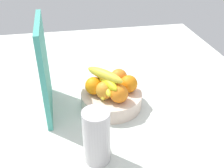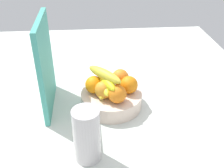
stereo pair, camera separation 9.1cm
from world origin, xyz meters
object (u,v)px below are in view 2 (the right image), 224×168
object	(u,v)px
orange_front_left	(129,85)
orange_top_stack	(117,94)
orange_front_right	(120,77)
thermos_tumbler	(87,135)
fruit_bowl	(112,99)
orange_center	(107,80)
cutting_board	(46,65)
orange_back_left	(94,85)
orange_back_right	(104,90)
banana_bunch	(105,81)

from	to	relation	value
orange_front_left	orange_top_stack	bearing A→B (deg)	137.42
orange_front_right	thermos_tumbler	bearing A→B (deg)	157.57
fruit_bowl	thermos_tumbler	size ratio (longest dim) A/B	1.32
fruit_bowl	orange_top_stack	bearing A→B (deg)	-167.25
orange_center	cutting_board	xyz separation A→B (cm)	(-1.74, 23.38, 8.46)
orange_front_left	cutting_board	distance (cm)	32.85
orange_top_stack	thermos_tumbler	world-z (taller)	thermos_tumbler
orange_back_left	orange_top_stack	size ratio (longest dim) A/B	1.00
orange_back_left	cutting_board	world-z (taller)	cutting_board
orange_top_stack	thermos_tumbler	size ratio (longest dim) A/B	0.38
orange_top_stack	orange_front_right	bearing A→B (deg)	-11.39
orange_back_left	orange_top_stack	world-z (taller)	same
fruit_bowl	cutting_board	world-z (taller)	cutting_board
orange_front_left	orange_top_stack	world-z (taller)	same
cutting_board	orange_back_right	bearing A→B (deg)	-105.83
orange_back_right	orange_front_left	bearing A→B (deg)	-76.92
orange_front_left	orange_back_right	distance (cm)	10.31
orange_top_stack	orange_back_left	bearing A→B (deg)	49.40
orange_center	banana_bunch	distance (cm)	4.34
fruit_bowl	orange_top_stack	size ratio (longest dim) A/B	3.50
fruit_bowl	cutting_board	distance (cm)	29.17
orange_center	thermos_tumbler	distance (cm)	32.65
orange_back_right	orange_top_stack	distance (cm)	5.88
fruit_bowl	orange_top_stack	xyz separation A→B (cm)	(-6.44, -1.46, 6.51)
orange_back_left	thermos_tumbler	bearing A→B (deg)	174.55
orange_front_left	orange_back_right	size ratio (longest dim) A/B	1.00
fruit_bowl	orange_back_right	size ratio (longest dim) A/B	3.50
orange_back_right	thermos_tumbler	size ratio (longest dim) A/B	0.38
thermos_tumbler	orange_center	bearing A→B (deg)	-14.60
orange_front_right	cutting_board	bearing A→B (deg)	96.41
orange_front_right	thermos_tumbler	world-z (taller)	thermos_tumbler
orange_front_left	orange_back_left	size ratio (longest dim) A/B	1.00
orange_center	banana_bunch	size ratio (longest dim) A/B	0.37
thermos_tumbler	orange_back_left	bearing A→B (deg)	-5.45
orange_front_right	orange_top_stack	bearing A→B (deg)	168.61
fruit_bowl	orange_front_right	size ratio (longest dim) A/B	3.50
fruit_bowl	orange_back_left	world-z (taller)	orange_back_left
orange_back_left	banana_bunch	distance (cm)	4.75
orange_front_right	orange_center	size ratio (longest dim) A/B	1.00
cutting_board	fruit_bowl	bearing A→B (deg)	-97.01
cutting_board	orange_back_left	bearing A→B (deg)	-96.45
banana_bunch	cutting_board	bearing A→B (deg)	84.79
fruit_bowl	banana_bunch	xyz separation A→B (cm)	(0.39, 2.69, 8.32)
orange_center	orange_back_left	xyz separation A→B (cm)	(-3.30, 5.53, 0.00)
banana_bunch	orange_back_left	bearing A→B (deg)	83.85
fruit_bowl	cutting_board	xyz separation A→B (cm)	(2.42, 24.91, 14.98)
fruit_bowl	thermos_tumbler	xyz separation A→B (cm)	(-27.44, 9.76, 6.21)
fruit_bowl	thermos_tumbler	distance (cm)	29.78
orange_center	thermos_tumbler	bearing A→B (deg)	165.40
orange_center	thermos_tumbler	size ratio (longest dim) A/B	0.38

